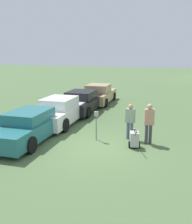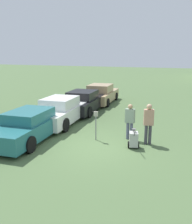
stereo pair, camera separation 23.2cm
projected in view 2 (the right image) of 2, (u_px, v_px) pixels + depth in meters
ground_plane at (94, 147)px, 10.68m from camera, size 120.00×120.00×0.00m
parked_car_teal at (32, 125)px, 11.62m from camera, size 2.25×5.36×1.38m
parked_car_white at (61, 111)px, 14.16m from camera, size 2.25×5.07×1.49m
parked_car_black at (83, 102)px, 16.89m from camera, size 2.30×5.01×1.44m
parked_car_tan at (101, 94)px, 19.89m from camera, size 2.32×4.84×1.48m
parking_meter at (96, 120)px, 11.29m from camera, size 0.18×0.09×1.35m
person_worker at (130, 120)px, 11.38m from camera, size 0.43×0.23×1.66m
person_supervisor at (149, 121)px, 10.77m from camera, size 0.47×0.33×1.80m
equipment_cart at (134, 139)px, 10.46m from camera, size 0.53×1.00×1.00m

